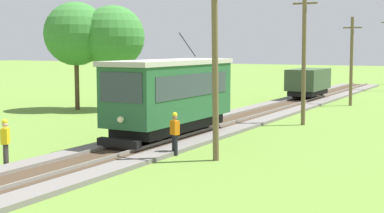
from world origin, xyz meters
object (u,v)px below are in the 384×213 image
utility_pole_mid (304,55)px  track_worker (5,141)px  red_tram (171,94)px  tree_left_near (76,34)px  utility_pole_near_tram (215,61)px  utility_pole_far (351,60)px  second_worker (175,132)px  tree_right_far (113,37)px  freight_car (308,82)px

utility_pole_mid → track_worker: bearing=-111.6°
red_tram → tree_left_near: 14.91m
utility_pole_near_tram → tree_left_near: bearing=145.7°
tree_left_near → track_worker: bearing=-57.6°
utility_pole_far → tree_left_near: (-16.32, -12.05, 1.90)m
second_worker → red_tram: bearing=-121.4°
utility_pole_near_tram → second_worker: bearing=174.2°
utility_pole_far → tree_left_near: 20.38m
tree_left_near → utility_pole_mid: bearing=0.6°
utility_pole_near_tram → tree_right_far: size_ratio=1.04×
second_worker → freight_car: bearing=-149.8°
freight_car → tree_left_near: 19.34m
utility_pole_near_tram → utility_pole_mid: bearing=90.0°
freight_car → utility_pole_near_tram: utility_pole_near_tram is taller
utility_pole_mid → tree_right_far: size_ratio=1.06×
utility_pole_near_tram → utility_pole_far: bearing=90.0°
track_worker → tree_right_far: size_ratio=0.24×
red_tram → freight_car: (-0.00, 22.17, -0.64)m
utility_pole_mid → second_worker: 11.63m
utility_pole_mid → track_worker: size_ratio=4.35×
utility_pole_near_tram → red_tram: bearing=139.8°
freight_car → tree_left_near: size_ratio=0.69×
freight_car → utility_pole_far: (3.98, -2.36, 1.87)m
tree_left_near → tree_right_far: bearing=28.7°
red_tram → tree_left_near: tree_left_near is taller
utility_pole_mid → tree_left_near: bearing=-179.4°
second_worker → tree_left_near: tree_left_near is taller
freight_car → tree_right_far: bearing=-127.4°
second_worker → tree_left_near: (-14.41, 10.92, 4.34)m
red_tram → second_worker: bearing=-56.9°
track_worker → second_worker: size_ratio=1.00×
track_worker → tree_left_near: bearing=-88.4°
freight_car → tree_right_far: 16.94m
utility_pole_mid → second_worker: (-1.91, -11.08, -3.00)m
tree_left_near → tree_right_far: tree_left_near is taller
track_worker → second_worker: bearing=-163.0°
freight_car → tree_left_near: tree_left_near is taller
freight_car → tree_right_far: (-10.06, -13.16, 3.55)m
utility_pole_far → track_worker: bearing=-102.8°
red_tram → freight_car: bearing=90.0°
red_tram → utility_pole_near_tram: utility_pole_near_tram is taller
utility_pole_near_tram → track_worker: size_ratio=4.27×
utility_pole_near_tram → tree_left_near: utility_pole_near_tram is taller
utility_pole_mid → tree_left_near: utility_pole_mid is taller
track_worker → second_worker: same height
red_tram → utility_pole_far: (3.97, 19.81, 1.23)m
red_tram → freight_car: size_ratio=1.64×
red_tram → utility_pole_mid: utility_pole_mid is taller
utility_pole_far → red_tram: bearing=-101.3°
freight_car → second_worker: size_ratio=2.91×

